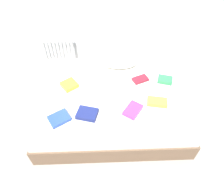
% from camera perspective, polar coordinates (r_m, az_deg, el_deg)
% --- Properties ---
extents(ground_plane, '(8.00, 8.00, 0.00)m').
position_cam_1_polar(ground_plane, '(3.08, 0.03, -6.92)').
color(ground_plane, '#9E998E').
extents(bed, '(2.00, 1.50, 0.50)m').
position_cam_1_polar(bed, '(2.88, 0.04, -3.94)').
color(bed, brown).
rests_on(bed, ground).
extents(radiator, '(0.61, 0.04, 0.48)m').
position_cam_1_polar(radiator, '(3.83, -15.17, 10.43)').
color(radiator, white).
rests_on(radiator, ground).
extents(pillow, '(0.52, 0.28, 0.11)m').
position_cam_1_polar(pillow, '(3.06, 2.13, 7.58)').
color(pillow, white).
rests_on(pillow, bed).
extents(textbook_purple, '(0.27, 0.29, 0.05)m').
position_cam_1_polar(textbook_purple, '(2.47, 5.86, -5.72)').
color(textbook_purple, purple).
rests_on(textbook_purple, bed).
extents(textbook_maroon, '(0.25, 0.20, 0.03)m').
position_cam_1_polar(textbook_maroon, '(2.86, 7.92, 2.85)').
color(textbook_maroon, maroon).
rests_on(textbook_maroon, bed).
extents(textbook_navy, '(0.28, 0.24, 0.05)m').
position_cam_1_polar(textbook_navy, '(2.44, -6.97, -6.74)').
color(textbook_navy, navy).
rests_on(textbook_navy, bed).
extents(textbook_yellow, '(0.27, 0.27, 0.05)m').
position_cam_1_polar(textbook_yellow, '(2.80, -11.89, 1.30)').
color(textbook_yellow, yellow).
rests_on(textbook_yellow, bed).
extents(textbook_lime, '(0.26, 0.18, 0.05)m').
position_cam_1_polar(textbook_lime, '(2.60, 12.51, -3.42)').
color(textbook_lime, '#8CC638').
rests_on(textbook_lime, bed).
extents(textbook_white, '(0.24, 0.25, 0.03)m').
position_cam_1_polar(textbook_white, '(2.67, -5.13, -0.94)').
color(textbook_white, white).
rests_on(textbook_white, bed).
extents(textbook_blue, '(0.29, 0.28, 0.04)m').
position_cam_1_polar(textbook_blue, '(2.46, -14.57, -7.83)').
color(textbook_blue, '#2847B7').
rests_on(textbook_blue, bed).
extents(textbook_green, '(0.23, 0.20, 0.05)m').
position_cam_1_polar(textbook_green, '(2.91, 14.62, 2.65)').
color(textbook_green, green).
rests_on(textbook_green, bed).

